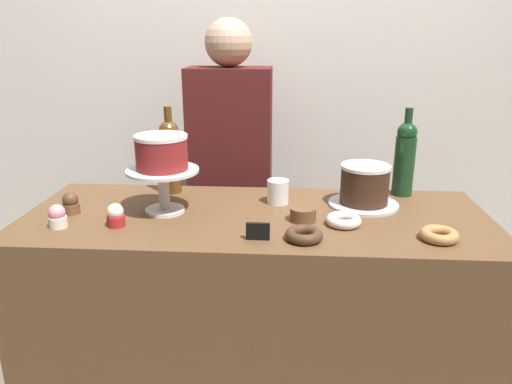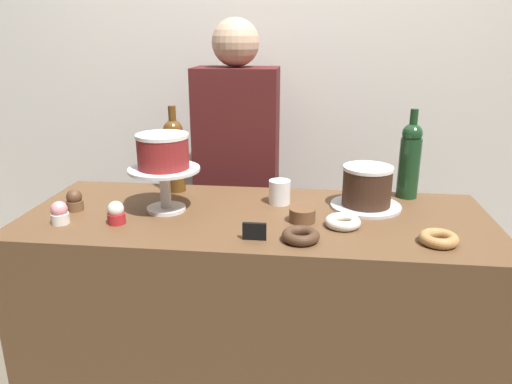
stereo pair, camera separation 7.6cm
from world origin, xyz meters
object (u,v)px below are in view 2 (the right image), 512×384
(cookie_stack, at_px, (302,215))
(barista_figure, at_px, (238,193))
(donut_chocolate, at_px, (301,236))
(coffee_cup_ceramic, at_px, (280,192))
(cake_stand_pedestal, at_px, (165,182))
(donut_maple, at_px, (439,239))
(wine_bottle_amber, at_px, (174,154))
(white_layer_cake, at_px, (163,151))
(wine_bottle_green, at_px, (410,159))
(donut_sugar, at_px, (343,222))
(cupcake_vanilla, at_px, (116,213))
(cupcake_chocolate, at_px, (75,200))
(price_sign_chalkboard, at_px, (254,231))
(chocolate_round_cake, at_px, (367,186))
(cupcake_strawberry, at_px, (60,213))

(cookie_stack, height_order, barista_figure, barista_figure)
(donut_chocolate, xyz_separation_m, coffee_cup_ceramic, (-0.09, 0.32, 0.03))
(cake_stand_pedestal, height_order, donut_maple, cake_stand_pedestal)
(cake_stand_pedestal, distance_m, wine_bottle_amber, 0.23)
(white_layer_cake, bearing_deg, cake_stand_pedestal, 10.62)
(wine_bottle_green, distance_m, donut_sugar, 0.43)
(coffee_cup_ceramic, bearing_deg, donut_maple, -31.68)
(cupcake_vanilla, relative_size, donut_maple, 0.66)
(wine_bottle_green, height_order, wine_bottle_amber, same)
(cake_stand_pedestal, xyz_separation_m, cupcake_chocolate, (-0.31, -0.04, -0.07))
(donut_maple, height_order, price_sign_chalkboard, price_sign_chalkboard)
(chocolate_round_cake, bearing_deg, coffee_cup_ceramic, 178.90)
(donut_sugar, bearing_deg, cupcake_vanilla, -175.45)
(white_layer_cake, height_order, cupcake_strawberry, white_layer_cake)
(wine_bottle_amber, relative_size, coffee_cup_ceramic, 3.83)
(white_layer_cake, bearing_deg, cupcake_vanilla, -131.65)
(cupcake_strawberry, xyz_separation_m, cookie_stack, (0.76, 0.11, -0.01))
(cake_stand_pedestal, height_order, cupcake_vanilla, cake_stand_pedestal)
(donut_maple, xyz_separation_m, barista_figure, (-0.70, 0.75, -0.14))
(cupcake_strawberry, height_order, donut_chocolate, cupcake_strawberry)
(white_layer_cake, bearing_deg, cupcake_strawberry, -152.07)
(cake_stand_pedestal, relative_size, donut_maple, 2.15)
(chocolate_round_cake, bearing_deg, white_layer_cake, -170.72)
(cookie_stack, bearing_deg, donut_maple, -18.12)
(cupcake_strawberry, height_order, donut_maple, cupcake_strawberry)
(cake_stand_pedestal, bearing_deg, coffee_cup_ceramic, 17.14)
(price_sign_chalkboard, bearing_deg, white_layer_cake, 147.25)
(coffee_cup_ceramic, bearing_deg, donut_sugar, -42.76)
(cookie_stack, distance_m, barista_figure, 0.71)
(cupcake_chocolate, bearing_deg, cupcake_vanilla, -28.22)
(donut_maple, relative_size, cookie_stack, 1.33)
(chocolate_round_cake, height_order, cupcake_chocolate, chocolate_round_cake)
(price_sign_chalkboard, relative_size, barista_figure, 0.04)
(wine_bottle_amber, distance_m, coffee_cup_ceramic, 0.43)
(price_sign_chalkboard, xyz_separation_m, barista_figure, (-0.17, 0.78, -0.15))
(cupcake_vanilla, relative_size, cookie_stack, 0.88)
(white_layer_cake, distance_m, donut_chocolate, 0.54)
(cupcake_vanilla, xyz_separation_m, barista_figure, (0.28, 0.71, -0.15))
(wine_bottle_green, bearing_deg, cake_stand_pedestal, -163.68)
(wine_bottle_amber, distance_m, cupcake_strawberry, 0.48)
(donut_chocolate, bearing_deg, white_layer_cake, 156.20)
(cupcake_vanilla, height_order, barista_figure, barista_figure)
(white_layer_cake, relative_size, cupcake_chocolate, 2.33)
(donut_chocolate, bearing_deg, barista_figure, 111.71)
(white_layer_cake, relative_size, cookie_stack, 2.06)
(cupcake_strawberry, bearing_deg, white_layer_cake, 27.93)
(chocolate_round_cake, bearing_deg, donut_maple, -58.38)
(cupcake_vanilla, bearing_deg, donut_chocolate, -6.66)
(cookie_stack, distance_m, coffee_cup_ceramic, 0.19)
(white_layer_cake, height_order, wine_bottle_green, wine_bottle_green)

